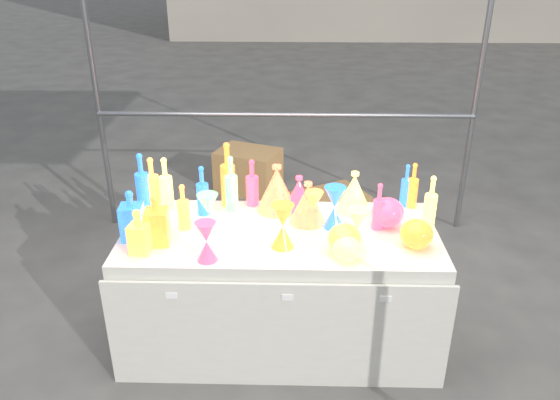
{
  "coord_description": "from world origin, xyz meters",
  "views": [
    {
      "loc": [
        0.07,
        -2.74,
        2.26
      ],
      "look_at": [
        0.0,
        0.0,
        0.95
      ],
      "focal_mm": 35.0,
      "sensor_mm": 36.0,
      "label": 1
    }
  ],
  "objects_px": {
    "display_table": "(280,287)",
    "lampshade_0": "(277,188)",
    "cardboard_box_closed": "(248,171)",
    "hourglass_0": "(283,226)",
    "bottle_0": "(152,182)",
    "decanter_0": "(139,231)",
    "globe_0": "(344,240)"
  },
  "relations": [
    {
      "from": "globe_0",
      "to": "bottle_0",
      "type": "bearing_deg",
      "value": 154.9
    },
    {
      "from": "cardboard_box_closed",
      "to": "globe_0",
      "type": "distance_m",
      "value": 2.61
    },
    {
      "from": "lampshade_0",
      "to": "display_table",
      "type": "bearing_deg",
      "value": -81.17
    },
    {
      "from": "display_table",
      "to": "decanter_0",
      "type": "bearing_deg",
      "value": -162.12
    },
    {
      "from": "display_table",
      "to": "globe_0",
      "type": "distance_m",
      "value": 0.6
    },
    {
      "from": "decanter_0",
      "to": "hourglass_0",
      "type": "height_order",
      "value": "decanter_0"
    },
    {
      "from": "display_table",
      "to": "lampshade_0",
      "type": "distance_m",
      "value": 0.6
    },
    {
      "from": "bottle_0",
      "to": "hourglass_0",
      "type": "height_order",
      "value": "bottle_0"
    },
    {
      "from": "bottle_0",
      "to": "hourglass_0",
      "type": "xyz_separation_m",
      "value": [
        0.81,
        -0.49,
        -0.04
      ]
    },
    {
      "from": "decanter_0",
      "to": "globe_0",
      "type": "height_order",
      "value": "decanter_0"
    },
    {
      "from": "display_table",
      "to": "cardboard_box_closed",
      "type": "distance_m",
      "value": 2.26
    },
    {
      "from": "display_table",
      "to": "hourglass_0",
      "type": "distance_m",
      "value": 0.53
    },
    {
      "from": "decanter_0",
      "to": "lampshade_0",
      "type": "height_order",
      "value": "lampshade_0"
    },
    {
      "from": "hourglass_0",
      "to": "lampshade_0",
      "type": "xyz_separation_m",
      "value": [
        -0.05,
        0.45,
        0.02
      ]
    },
    {
      "from": "decanter_0",
      "to": "hourglass_0",
      "type": "distance_m",
      "value": 0.76
    },
    {
      "from": "globe_0",
      "to": "lampshade_0",
      "type": "bearing_deg",
      "value": 126.96
    },
    {
      "from": "bottle_0",
      "to": "decanter_0",
      "type": "height_order",
      "value": "bottle_0"
    },
    {
      "from": "lampshade_0",
      "to": "hourglass_0",
      "type": "bearing_deg",
      "value": -80.63
    },
    {
      "from": "bottle_0",
      "to": "lampshade_0",
      "type": "relative_size",
      "value": 1.1
    },
    {
      "from": "display_table",
      "to": "bottle_0",
      "type": "xyz_separation_m",
      "value": [
        -0.8,
        0.33,
        0.54
      ]
    },
    {
      "from": "decanter_0",
      "to": "hourglass_0",
      "type": "bearing_deg",
      "value": 13.07
    },
    {
      "from": "cardboard_box_closed",
      "to": "hourglass_0",
      "type": "height_order",
      "value": "hourglass_0"
    },
    {
      "from": "display_table",
      "to": "hourglass_0",
      "type": "height_order",
      "value": "hourglass_0"
    },
    {
      "from": "bottle_0",
      "to": "decanter_0",
      "type": "xyz_separation_m",
      "value": [
        0.06,
        -0.57,
        -0.03
      ]
    },
    {
      "from": "bottle_0",
      "to": "hourglass_0",
      "type": "bearing_deg",
      "value": -30.89
    },
    {
      "from": "cardboard_box_closed",
      "to": "hourglass_0",
      "type": "distance_m",
      "value": 2.51
    },
    {
      "from": "cardboard_box_closed",
      "to": "hourglass_0",
      "type": "xyz_separation_m",
      "value": [
        0.39,
        -2.39,
        0.67
      ]
    },
    {
      "from": "cardboard_box_closed",
      "to": "globe_0",
      "type": "xyz_separation_m",
      "value": [
        0.72,
        -2.43,
        0.61
      ]
    },
    {
      "from": "cardboard_box_closed",
      "to": "bottle_0",
      "type": "height_order",
      "value": "bottle_0"
    },
    {
      "from": "hourglass_0",
      "to": "lampshade_0",
      "type": "distance_m",
      "value": 0.45
    },
    {
      "from": "cardboard_box_closed",
      "to": "decanter_0",
      "type": "bearing_deg",
      "value": -76.88
    },
    {
      "from": "display_table",
      "to": "globe_0",
      "type": "relative_size",
      "value": 10.23
    }
  ]
}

